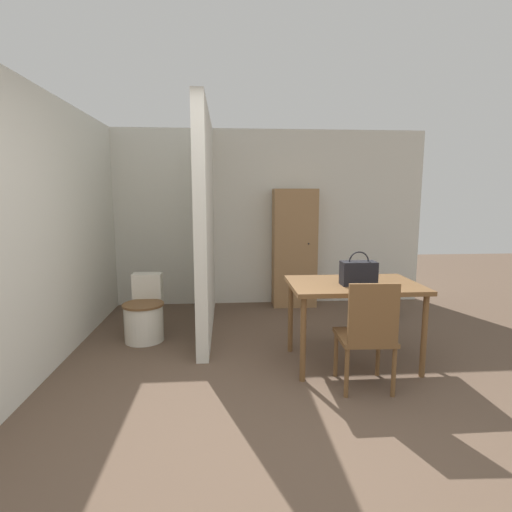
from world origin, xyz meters
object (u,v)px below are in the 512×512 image
at_px(wooden_cabinet, 294,248).
at_px(toilet, 145,315).
at_px(handbag, 358,273).
at_px(dining_table, 353,292).
at_px(wooden_chair, 368,333).
at_px(space_heater, 381,301).

bearing_deg(wooden_cabinet, toilet, -146.30).
xyz_separation_m(toilet, handbag, (2.09, -0.88, 0.61)).
xyz_separation_m(dining_table, toilet, (-2.08, 0.80, -0.42)).
bearing_deg(wooden_chair, dining_table, 87.47).
distance_m(toilet, handbag, 2.35).
relative_size(handbag, wooden_cabinet, 0.19).
distance_m(handbag, wooden_cabinet, 2.14).
relative_size(dining_table, handbag, 3.79).
xyz_separation_m(wooden_chair, handbag, (0.06, 0.45, 0.40)).
height_order(wooden_chair, toilet, wooden_chair).
xyz_separation_m(wooden_cabinet, space_heater, (1.04, -0.65, -0.63)).
height_order(wooden_chair, wooden_cabinet, wooden_cabinet).
distance_m(toilet, space_heater, 2.97).
xyz_separation_m(wooden_chair, space_heater, (0.88, 1.93, -0.28)).
bearing_deg(toilet, space_heater, 11.58).
height_order(toilet, handbag, handbag).
bearing_deg(dining_table, wooden_cabinet, 95.73).
bearing_deg(wooden_chair, wooden_cabinet, 96.13).
bearing_deg(handbag, toilet, 157.09).
relative_size(toilet, space_heater, 1.68).
bearing_deg(toilet, wooden_chair, -33.33).
distance_m(wooden_chair, handbag, 0.61).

